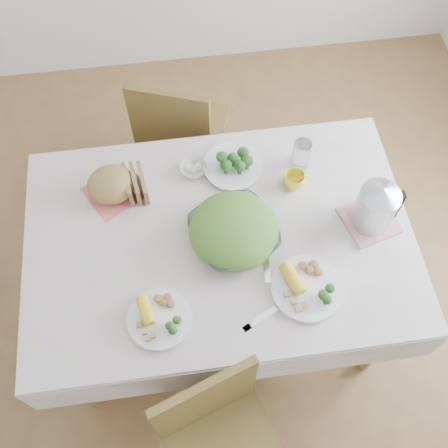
{
  "coord_description": "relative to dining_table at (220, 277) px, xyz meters",
  "views": [
    {
      "loc": [
        -0.11,
        -0.95,
        2.55
      ],
      "look_at": [
        0.02,
        0.02,
        0.82
      ],
      "focal_mm": 42.0,
      "sensor_mm": 36.0,
      "label": 1
    }
  ],
  "objects": [
    {
      "name": "bread_loaf",
      "position": [
        -0.4,
        0.26,
        0.45
      ],
      "size": [
        0.22,
        0.21,
        0.11
      ],
      "primitive_type": "ellipsoid",
      "rotation": [
        0.0,
        0.0,
        0.18
      ],
      "color": "olive",
      "rests_on": "napkin"
    },
    {
      "name": "electric_kettle",
      "position": [
        0.59,
        -0.01,
        0.51
      ],
      "size": [
        0.18,
        0.18,
        0.22
      ],
      "primitive_type": "cylinder",
      "rotation": [
        0.0,
        0.0,
        0.17
      ],
      "color": "#B2B5BA",
      "rests_on": "pink_tray"
    },
    {
      "name": "dinner_plate_left",
      "position": [
        -0.25,
        -0.3,
        0.4
      ],
      "size": [
        0.26,
        0.26,
        0.02
      ],
      "primitive_type": "cylinder",
      "rotation": [
        0.0,
        0.0,
        -0.13
      ],
      "color": "white",
      "rests_on": "tablecloth"
    },
    {
      "name": "pink_tray",
      "position": [
        0.59,
        -0.01,
        0.4
      ],
      "size": [
        0.24,
        0.24,
        0.02
      ],
      "primitive_type": "cube",
      "rotation": [
        0.0,
        0.0,
        0.27
      ],
      "color": "#D07F8D",
      "rests_on": "tablecloth"
    },
    {
      "name": "dinner_plate_right",
      "position": [
        0.29,
        -0.26,
        0.4
      ],
      "size": [
        0.27,
        0.27,
        0.02
      ],
      "primitive_type": "cylinder",
      "rotation": [
        0.0,
        0.0,
        -0.01
      ],
      "color": "white",
      "rests_on": "tablecloth"
    },
    {
      "name": "glass_tumbler",
      "position": [
        0.37,
        0.29,
        0.45
      ],
      "size": [
        0.09,
        0.09,
        0.14
      ],
      "primitive_type": "cylinder",
      "rotation": [
        0.0,
        0.0,
        0.32
      ],
      "color": "white",
      "rests_on": "tablecloth"
    },
    {
      "name": "tablecloth",
      "position": [
        0.0,
        0.0,
        0.38
      ],
      "size": [
        1.5,
        1.0,
        0.01
      ],
      "primitive_type": "cube",
      "color": "beige",
      "rests_on": "dining_table"
    },
    {
      "name": "knife",
      "position": [
        0.12,
        -0.34,
        0.39
      ],
      "size": [
        0.18,
        0.11,
        0.0
      ],
      "primitive_type": "cube",
      "rotation": [
        0.0,
        0.0,
        2.05
      ],
      "color": "silver",
      "rests_on": "tablecloth"
    },
    {
      "name": "fruit_bowl",
      "position": [
        -0.07,
        0.32,
        0.4
      ],
      "size": [
        0.15,
        0.15,
        0.04
      ],
      "primitive_type": "imported",
      "rotation": [
        0.0,
        0.0,
        0.43
      ],
      "color": "white",
      "rests_on": "tablecloth"
    },
    {
      "name": "napkin",
      "position": [
        -0.4,
        0.26,
        0.39
      ],
      "size": [
        0.27,
        0.27,
        0.0
      ],
      "primitive_type": "cube",
      "rotation": [
        0.0,
        0.0,
        0.52
      ],
      "color": "#EE6363",
      "rests_on": "tablecloth"
    },
    {
      "name": "broccoli_plate",
      "position": [
        0.1,
        0.31,
        0.4
      ],
      "size": [
        0.29,
        0.29,
        0.02
      ],
      "primitive_type": "cylinder",
      "rotation": [
        0.0,
        0.0,
        0.18
      ],
      "color": "beige",
      "rests_on": "tablecloth"
    },
    {
      "name": "floor",
      "position": [
        0.0,
        0.0,
        -0.38
      ],
      "size": [
        3.6,
        3.6,
        0.0
      ],
      "primitive_type": "plane",
      "color": "brown",
      "rests_on": "ground"
    },
    {
      "name": "fork_right",
      "position": [
        0.16,
        -0.12,
        0.39
      ],
      "size": [
        0.04,
        0.2,
        0.0
      ],
      "primitive_type": "cube",
      "rotation": [
        0.0,
        0.0,
        -0.09
      ],
      "color": "silver",
      "rests_on": "tablecloth"
    },
    {
      "name": "yellow_mug",
      "position": [
        0.33,
        0.2,
        0.42
      ],
      "size": [
        0.12,
        0.12,
        0.07
      ],
      "primitive_type": "imported",
      "rotation": [
        0.0,
        0.0,
        0.38
      ],
      "color": "yellow",
      "rests_on": "tablecloth"
    },
    {
      "name": "chair_far",
      "position": [
        -0.08,
        0.82,
        0.09
      ],
      "size": [
        0.51,
        0.51,
        0.89
      ],
      "primitive_type": "cube",
      "rotation": [
        0.0,
        0.0,
        2.79
      ],
      "color": "brown",
      "rests_on": "floor"
    },
    {
      "name": "dining_table",
      "position": [
        0.0,
        0.0,
        0.0
      ],
      "size": [
        1.4,
        0.9,
        0.75
      ],
      "primitive_type": "cube",
      "color": "brown",
      "rests_on": "floor"
    },
    {
      "name": "salad_bowl",
      "position": [
        0.05,
        -0.02,
        0.43
      ],
      "size": [
        0.4,
        0.4,
        0.08
      ],
      "primitive_type": "imported",
      "rotation": [
        0.0,
        0.0,
        0.31
      ],
      "color": "white",
      "rests_on": "tablecloth"
    }
  ]
}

